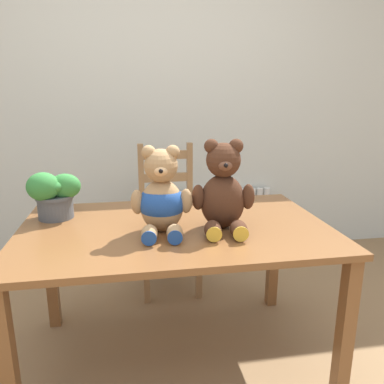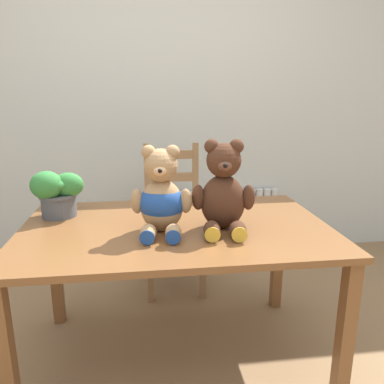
{
  "view_description": "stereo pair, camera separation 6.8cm",
  "coord_description": "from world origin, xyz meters",
  "px_view_note": "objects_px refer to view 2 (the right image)",
  "views": [
    {
      "loc": [
        -0.2,
        -1.21,
        1.35
      ],
      "look_at": [
        0.07,
        0.4,
        0.91
      ],
      "focal_mm": 35.0,
      "sensor_mm": 36.0,
      "label": 1
    },
    {
      "loc": [
        -0.14,
        -1.22,
        1.35
      ],
      "look_at": [
        0.07,
        0.4,
        0.91
      ],
      "focal_mm": 35.0,
      "sensor_mm": 36.0,
      "label": 2
    }
  ],
  "objects_px": {
    "teddy_bear_left": "(161,198)",
    "potted_plant": "(58,191)",
    "teddy_bear_right": "(223,192)",
    "wooden_chair_behind": "(173,220)"
  },
  "relations": [
    {
      "from": "teddy_bear_left",
      "to": "potted_plant",
      "type": "bearing_deg",
      "value": -22.92
    },
    {
      "from": "teddy_bear_right",
      "to": "potted_plant",
      "type": "relative_size",
      "value": 1.66
    },
    {
      "from": "teddy_bear_right",
      "to": "wooden_chair_behind",
      "type": "bearing_deg",
      "value": -72.31
    },
    {
      "from": "teddy_bear_left",
      "to": "wooden_chair_behind",
      "type": "bearing_deg",
      "value": -92.16
    },
    {
      "from": "wooden_chair_behind",
      "to": "potted_plant",
      "type": "relative_size",
      "value": 4.02
    },
    {
      "from": "teddy_bear_right",
      "to": "potted_plant",
      "type": "height_order",
      "value": "teddy_bear_right"
    },
    {
      "from": "teddy_bear_left",
      "to": "potted_plant",
      "type": "xyz_separation_m",
      "value": [
        -0.51,
        0.28,
        -0.03
      ]
    },
    {
      "from": "wooden_chair_behind",
      "to": "teddy_bear_right",
      "type": "relative_size",
      "value": 2.41
    },
    {
      "from": "wooden_chair_behind",
      "to": "teddy_bear_left",
      "type": "relative_size",
      "value": 2.55
    },
    {
      "from": "potted_plant",
      "to": "teddy_bear_left",
      "type": "bearing_deg",
      "value": -28.47
    }
  ]
}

